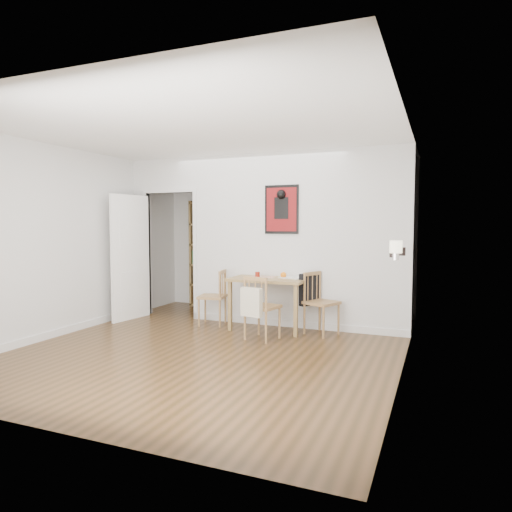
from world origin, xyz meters
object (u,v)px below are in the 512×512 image
at_px(fireplace, 398,306).
at_px(ceramic_jar_a, 394,252).
at_px(orange_fruit, 283,275).
at_px(ceramic_jar_b, 402,251).
at_px(mantel_lamp, 396,248).
at_px(chair_left, 212,297).
at_px(chair_right, 320,302).
at_px(notebook, 292,277).
at_px(chair_front, 262,307).
at_px(bookshelf, 213,255).
at_px(red_glass, 257,275).
at_px(dining_table, 269,284).

relative_size(fireplace, ceramic_jar_a, 9.63).
distance_m(orange_fruit, ceramic_jar_b, 1.80).
relative_size(fireplace, orange_fruit, 14.19).
distance_m(fireplace, mantel_lamp, 0.77).
bearing_deg(orange_fruit, chair_left, -175.36).
distance_m(chair_right, notebook, 0.56).
xyz_separation_m(chair_front, ceramic_jar_a, (1.69, -0.21, 0.79)).
height_order(chair_left, fireplace, fireplace).
bearing_deg(fireplace, mantel_lamp, -89.83).
distance_m(bookshelf, notebook, 2.27).
distance_m(notebook, ceramic_jar_b, 1.72).
xyz_separation_m(red_glass, mantel_lamp, (2.03, -1.17, 0.49)).
height_order(dining_table, fireplace, fireplace).
xyz_separation_m(fireplace, mantel_lamp, (0.00, -0.37, 0.67)).
distance_m(chair_front, fireplace, 1.77).
bearing_deg(chair_right, bookshelf, 151.00).
relative_size(chair_right, mantel_lamp, 4.28).
distance_m(fireplace, red_glass, 2.18).
height_order(bookshelf, mantel_lamp, bookshelf).
bearing_deg(mantel_lamp, fireplace, 90.17).
bearing_deg(mantel_lamp, red_glass, 150.08).
bearing_deg(bookshelf, chair_left, -63.00).
xyz_separation_m(chair_left, ceramic_jar_a, (2.72, -0.76, 0.80)).
height_order(chair_right, ceramic_jar_a, ceramic_jar_a).
xyz_separation_m(bookshelf, orange_fruit, (1.80, -1.26, -0.17)).
height_order(chair_left, mantel_lamp, mantel_lamp).
xyz_separation_m(chair_left, notebook, (1.22, 0.14, 0.34)).
distance_m(chair_right, fireplace, 1.39).
distance_m(chair_front, red_glass, 0.71).
bearing_deg(notebook, ceramic_jar_b, -20.68).
bearing_deg(ceramic_jar_b, red_glass, 167.89).
bearing_deg(chair_front, mantel_lamp, -19.54).
distance_m(dining_table, ceramic_jar_b, 2.01).
distance_m(dining_table, chair_left, 0.94).
xyz_separation_m(red_glass, ceramic_jar_a, (1.97, -0.75, 0.43)).
height_order(dining_table, mantel_lamp, mantel_lamp).
bearing_deg(red_glass, notebook, 17.63).
bearing_deg(chair_left, chair_right, 1.33).
bearing_deg(chair_left, chair_front, -28.41).
height_order(chair_left, red_glass, same).
bearing_deg(orange_fruit, fireplace, -28.26).
xyz_separation_m(orange_fruit, notebook, (0.11, 0.05, -0.04)).
bearing_deg(ceramic_jar_a, red_glass, 159.12).
bearing_deg(chair_front, ceramic_jar_b, 3.59).
height_order(chair_left, notebook, chair_left).
bearing_deg(notebook, orange_fruit, -155.28).
height_order(bookshelf, notebook, bookshelf).
bearing_deg(chair_right, dining_table, 179.38).
bearing_deg(red_glass, chair_front, -62.78).
bearing_deg(chair_left, mantel_lamp, -22.97).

